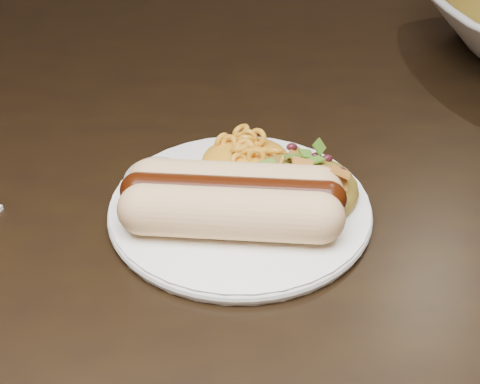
{
  "coord_description": "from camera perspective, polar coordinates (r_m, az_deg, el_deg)",
  "views": [
    {
      "loc": [
        0.03,
        -0.53,
        1.06
      ],
      "look_at": [
        0.07,
        -0.12,
        0.77
      ],
      "focal_mm": 50.0,
      "sensor_mm": 36.0,
      "label": 1
    }
  ],
  "objects": [
    {
      "name": "table",
      "position": [
        0.67,
        -7.23,
        -2.08
      ],
      "size": [
        1.6,
        0.9,
        0.75
      ],
      "color": "black",
      "rests_on": "floor"
    },
    {
      "name": "plate",
      "position": [
        0.51,
        -0.0,
        -1.39
      ],
      "size": [
        0.26,
        0.26,
        0.01
      ],
      "primitive_type": "cylinder",
      "rotation": [
        0.0,
        0.0,
        0.41
      ],
      "color": "white",
      "rests_on": "table"
    },
    {
      "name": "hotdog",
      "position": [
        0.48,
        -0.65,
        -0.58
      ],
      "size": [
        0.14,
        0.09,
        0.04
      ],
      "rotation": [
        0.0,
        0.0,
        -0.18
      ],
      "color": "#F2D488",
      "rests_on": "plate"
    },
    {
      "name": "mac_and_cheese",
      "position": [
        0.54,
        0.52,
        3.64
      ],
      "size": [
        0.07,
        0.07,
        0.03
      ],
      "primitive_type": "ellipsoid",
      "rotation": [
        0.0,
        0.0,
        0.01
      ],
      "color": "#FA9837",
      "rests_on": "plate"
    },
    {
      "name": "sour_cream",
      "position": [
        0.51,
        -7.16,
        1.61
      ],
      "size": [
        0.07,
        0.07,
        0.03
      ],
      "primitive_type": "ellipsoid",
      "rotation": [
        0.0,
        0.0,
        0.31
      ],
      "color": "silver",
      "rests_on": "plate"
    },
    {
      "name": "taco_salad",
      "position": [
        0.5,
        5.06,
        1.12
      ],
      "size": [
        0.09,
        0.09,
        0.04
      ],
      "rotation": [
        0.0,
        0.0,
        -0.02
      ],
      "color": "#C96923",
      "rests_on": "plate"
    }
  ]
}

